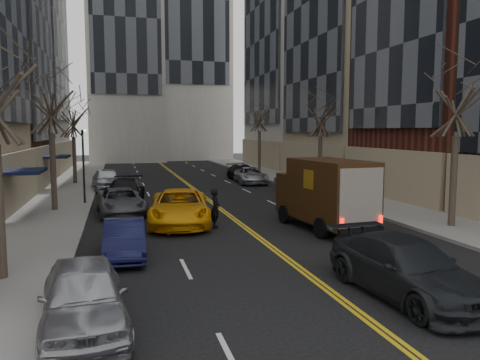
{
  "coord_description": "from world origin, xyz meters",
  "views": [
    {
      "loc": [
        -5.51,
        -6.38,
        4.37
      ],
      "look_at": [
        -0.33,
        13.27,
        2.2
      ],
      "focal_mm": 35.0,
      "sensor_mm": 36.0,
      "label": 1
    }
  ],
  "objects_px": {
    "observer_sedan": "(406,268)",
    "taxi": "(180,207)",
    "pedestrian": "(215,208)",
    "ups_truck": "(325,194)"
  },
  "relations": [
    {
      "from": "observer_sedan",
      "to": "taxi",
      "type": "xyz_separation_m",
      "value": [
        -4.53,
        10.94,
        0.04
      ]
    },
    {
      "from": "pedestrian",
      "to": "observer_sedan",
      "type": "bearing_deg",
      "value": -149.12
    },
    {
      "from": "ups_truck",
      "to": "observer_sedan",
      "type": "distance_m",
      "value": 8.44
    },
    {
      "from": "ups_truck",
      "to": "taxi",
      "type": "distance_m",
      "value": 6.66
    },
    {
      "from": "pedestrian",
      "to": "taxi",
      "type": "bearing_deg",
      "value": 65.68
    },
    {
      "from": "observer_sedan",
      "to": "pedestrian",
      "type": "distance_m",
      "value": 10.28
    },
    {
      "from": "taxi",
      "to": "pedestrian",
      "type": "height_order",
      "value": "pedestrian"
    },
    {
      "from": "observer_sedan",
      "to": "pedestrian",
      "type": "xyz_separation_m",
      "value": [
        -3.07,
        9.81,
        0.11
      ]
    },
    {
      "from": "ups_truck",
      "to": "pedestrian",
      "type": "distance_m",
      "value": 4.89
    },
    {
      "from": "ups_truck",
      "to": "observer_sedan",
      "type": "relative_size",
      "value": 1.08
    }
  ]
}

